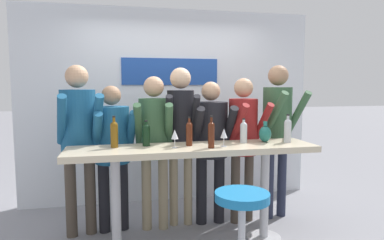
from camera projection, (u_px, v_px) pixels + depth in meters
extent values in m
cube|color=silver|center=(170.00, 106.00, 4.79)|extent=(4.04, 0.10, 2.65)
cube|color=#1E479E|center=(171.00, 72.00, 4.68)|extent=(1.32, 0.02, 0.36)
cube|color=beige|center=(194.00, 149.00, 3.35)|extent=(2.44, 0.55, 0.06)
cylinder|color=#B2B2B7|center=(116.00, 203.00, 3.24)|extent=(0.09, 0.09, 0.96)
cylinder|color=#B2B2B7|center=(265.00, 192.00, 3.57)|extent=(0.09, 0.09, 0.96)
cylinder|color=#B2B2B7|center=(264.00, 237.00, 3.61)|extent=(0.36, 0.36, 0.02)
cylinder|color=#B2B2B7|center=(241.00, 240.00, 2.74)|extent=(0.06, 0.06, 0.71)
cylinder|color=#1972B2|center=(242.00, 197.00, 2.70)|extent=(0.44, 0.44, 0.07)
cylinder|color=#473D33|center=(71.00, 197.00, 3.62)|extent=(0.12, 0.12, 0.88)
cylinder|color=#473D33|center=(90.00, 194.00, 3.71)|extent=(0.12, 0.12, 0.88)
cylinder|color=#19517A|center=(78.00, 123.00, 3.59)|extent=(0.43, 0.43, 0.69)
sphere|color=tan|center=(77.00, 76.00, 3.54)|extent=(0.24, 0.24, 0.24)
cylinder|color=#19517A|center=(62.00, 120.00, 3.36)|extent=(0.17, 0.42, 0.53)
cylinder|color=#19517A|center=(98.00, 119.00, 3.50)|extent=(0.17, 0.42, 0.53)
cylinder|color=black|center=(104.00, 198.00, 3.74)|extent=(0.12, 0.12, 0.77)
cylinder|color=black|center=(123.00, 195.00, 3.82)|extent=(0.12, 0.12, 0.77)
cylinder|color=#19517A|center=(112.00, 135.00, 3.71)|extent=(0.43, 0.43, 0.61)
sphere|color=#9E7556|center=(111.00, 95.00, 3.67)|extent=(0.21, 0.21, 0.21)
cylinder|color=#19517A|center=(97.00, 133.00, 3.50)|extent=(0.15, 0.38, 0.48)
cylinder|color=#19517A|center=(131.00, 132.00, 3.64)|extent=(0.15, 0.38, 0.48)
cylinder|color=gray|center=(147.00, 193.00, 3.82)|extent=(0.11, 0.11, 0.82)
cylinder|color=gray|center=(163.00, 193.00, 3.83)|extent=(0.11, 0.11, 0.82)
cylinder|color=#335638|center=(154.00, 128.00, 3.75)|extent=(0.38, 0.38, 0.65)
sphere|color=tan|center=(154.00, 87.00, 3.70)|extent=(0.22, 0.22, 0.22)
cylinder|color=#335638|center=(138.00, 126.00, 3.57)|extent=(0.13, 0.39, 0.50)
cylinder|color=#335638|center=(169.00, 125.00, 3.60)|extent=(0.13, 0.39, 0.50)
cylinder|color=gray|center=(174.00, 188.00, 3.94)|extent=(0.10, 0.10, 0.87)
cylinder|color=gray|center=(188.00, 188.00, 3.96)|extent=(0.10, 0.10, 0.87)
cylinder|color=black|center=(181.00, 121.00, 3.87)|extent=(0.33, 0.33, 0.69)
sphere|color=#D6AD89|center=(180.00, 78.00, 3.82)|extent=(0.24, 0.24, 0.24)
cylinder|color=black|center=(169.00, 118.00, 3.68)|extent=(0.11, 0.40, 0.52)
cylinder|color=black|center=(195.00, 118.00, 3.71)|extent=(0.11, 0.40, 0.52)
cylinder|color=black|center=(201.00, 190.00, 3.98)|extent=(0.12, 0.12, 0.79)
cylinder|color=black|center=(219.00, 189.00, 4.02)|extent=(0.12, 0.12, 0.79)
cylinder|color=black|center=(211.00, 129.00, 3.92)|extent=(0.40, 0.40, 0.63)
sphere|color=tan|center=(211.00, 91.00, 3.88)|extent=(0.22, 0.22, 0.22)
cylinder|color=black|center=(198.00, 127.00, 3.73)|extent=(0.10, 0.39, 0.49)
cylinder|color=black|center=(230.00, 127.00, 3.80)|extent=(0.10, 0.39, 0.49)
cylinder|color=#473D33|center=(235.00, 189.00, 4.00)|extent=(0.11, 0.11, 0.81)
cylinder|color=#473D33|center=(249.00, 187.00, 4.07)|extent=(0.11, 0.11, 0.81)
cylinder|color=maroon|center=(243.00, 127.00, 3.96)|extent=(0.39, 0.39, 0.64)
sphere|color=tan|center=(244.00, 88.00, 3.92)|extent=(0.22, 0.22, 0.22)
cylinder|color=maroon|center=(238.00, 125.00, 3.76)|extent=(0.15, 0.39, 0.49)
cylinder|color=maroon|center=(262.00, 123.00, 3.88)|extent=(0.15, 0.39, 0.49)
cylinder|color=#23283D|center=(269.00, 182.00, 4.14)|extent=(0.11, 0.11, 0.89)
cylinder|color=#23283D|center=(282.00, 181.00, 4.21)|extent=(0.11, 0.11, 0.89)
cylinder|color=#335638|center=(277.00, 117.00, 4.10)|extent=(0.40, 0.40, 0.70)
sphere|color=#9E7556|center=(278.00, 75.00, 4.05)|extent=(0.24, 0.24, 0.24)
cylinder|color=#335638|center=(275.00, 114.00, 3.87)|extent=(0.16, 0.42, 0.54)
cylinder|color=#335638|center=(298.00, 113.00, 4.00)|extent=(0.16, 0.42, 0.54)
cylinder|color=#B7BCC1|center=(288.00, 132.00, 3.57)|extent=(0.07, 0.07, 0.21)
sphere|color=#B7BCC1|center=(288.00, 123.00, 3.56)|extent=(0.07, 0.07, 0.07)
cylinder|color=#B7BCC1|center=(288.00, 119.00, 3.56)|extent=(0.03, 0.03, 0.07)
cylinder|color=black|center=(288.00, 115.00, 3.55)|extent=(0.03, 0.03, 0.02)
cylinder|color=brown|center=(114.00, 136.00, 3.27)|extent=(0.07, 0.07, 0.21)
sphere|color=brown|center=(114.00, 125.00, 3.26)|extent=(0.07, 0.07, 0.07)
cylinder|color=brown|center=(114.00, 121.00, 3.26)|extent=(0.03, 0.03, 0.08)
cylinder|color=black|center=(114.00, 117.00, 3.25)|extent=(0.03, 0.03, 0.02)
cylinder|color=#4C1E0F|center=(211.00, 137.00, 3.24)|extent=(0.06, 0.06, 0.22)
sphere|color=#4C1E0F|center=(211.00, 125.00, 3.23)|extent=(0.06, 0.06, 0.06)
cylinder|color=#4C1E0F|center=(211.00, 121.00, 3.23)|extent=(0.02, 0.02, 0.08)
cylinder|color=black|center=(211.00, 116.00, 3.22)|extent=(0.03, 0.03, 0.02)
cylinder|color=#B7BCC1|center=(244.00, 134.00, 3.54)|extent=(0.07, 0.07, 0.18)
sphere|color=#B7BCC1|center=(244.00, 126.00, 3.53)|extent=(0.07, 0.07, 0.07)
cylinder|color=#B7BCC1|center=(244.00, 123.00, 3.53)|extent=(0.03, 0.03, 0.06)
cylinder|color=black|center=(244.00, 119.00, 3.53)|extent=(0.03, 0.03, 0.01)
cylinder|color=#4C1E0F|center=(189.00, 136.00, 3.37)|extent=(0.06, 0.06, 0.20)
sphere|color=#4C1E0F|center=(189.00, 125.00, 3.36)|extent=(0.06, 0.06, 0.06)
cylinder|color=#4C1E0F|center=(189.00, 122.00, 3.36)|extent=(0.02, 0.02, 0.07)
cylinder|color=black|center=(189.00, 117.00, 3.35)|extent=(0.03, 0.03, 0.01)
cylinder|color=black|center=(146.00, 137.00, 3.36)|extent=(0.08, 0.08, 0.18)
sphere|color=black|center=(146.00, 128.00, 3.35)|extent=(0.08, 0.08, 0.08)
cylinder|color=black|center=(146.00, 125.00, 3.34)|extent=(0.03, 0.03, 0.06)
cylinder|color=black|center=(146.00, 121.00, 3.34)|extent=(0.03, 0.03, 0.01)
cylinder|color=silver|center=(224.00, 146.00, 3.33)|extent=(0.06, 0.06, 0.01)
cylinder|color=silver|center=(224.00, 142.00, 3.32)|extent=(0.01, 0.01, 0.08)
cone|color=silver|center=(224.00, 133.00, 3.31)|extent=(0.07, 0.07, 0.09)
cylinder|color=silver|center=(175.00, 148.00, 3.26)|extent=(0.06, 0.06, 0.01)
cylinder|color=silver|center=(175.00, 143.00, 3.25)|extent=(0.01, 0.01, 0.08)
cone|color=silver|center=(175.00, 134.00, 3.24)|extent=(0.07, 0.07, 0.09)
ellipsoid|color=#1E665B|center=(265.00, 134.00, 3.59)|extent=(0.13, 0.13, 0.17)
cylinder|color=#1E665B|center=(265.00, 124.00, 3.58)|extent=(0.04, 0.04, 0.05)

